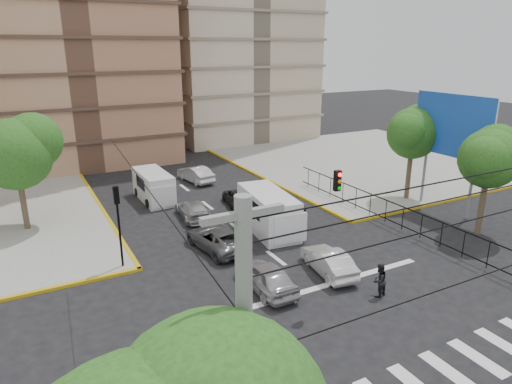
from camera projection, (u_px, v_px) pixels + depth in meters
ground at (331, 300)px, 21.24m from camera, size 160.00×160.00×0.00m
sidewalk_ne at (369, 160)px, 47.00m from camera, size 26.00×26.00×0.15m
crosswalk_stripes at (433, 379)px, 16.21m from camera, size 12.00×2.40×0.01m
stop_line at (316, 288)px, 22.25m from camera, size 13.00×0.40×0.01m
park_fence at (401, 231)px, 29.07m from camera, size 0.10×22.50×1.66m
billboard at (453, 128)px, 30.95m from camera, size 0.36×6.20×8.10m
tree_park_a at (490, 156)px, 27.29m from camera, size 4.41×3.60×6.83m
tree_park_c at (414, 131)px, 33.51m from camera, size 4.65×3.80×7.25m
tree_tudor at (17, 151)px, 27.72m from camera, size 5.39×4.40×7.43m
traffic_light_nw at (118, 213)px, 23.32m from camera, size 0.28×0.22×4.40m
traffic_light_hanging at (370, 191)px, 17.73m from camera, size 18.00×9.12×0.92m
van_right_lane at (270, 213)px, 28.68m from camera, size 2.86×5.86×2.53m
van_left_lane at (155, 187)px, 34.45m from camera, size 2.09×4.96×2.23m
car_silver_front_left at (266, 276)px, 21.97m from camera, size 1.68×4.12×1.40m
car_white_front_right at (329, 261)px, 23.61m from camera, size 1.95×4.14×1.31m
car_grey_mid_left at (217, 239)px, 26.38m from camera, size 2.75×4.94×1.31m
car_silver_rear_left at (193, 210)px, 31.14m from camera, size 2.18×4.43×1.24m
car_darkgrey_mid_right at (237, 197)px, 33.59m from camera, size 2.14×4.02×1.30m
car_white_rear_right at (196, 174)px, 39.51m from camera, size 2.12×4.41×1.39m
pedestrian_crosswalk at (379, 280)px, 21.35m from camera, size 0.93×0.79×1.65m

